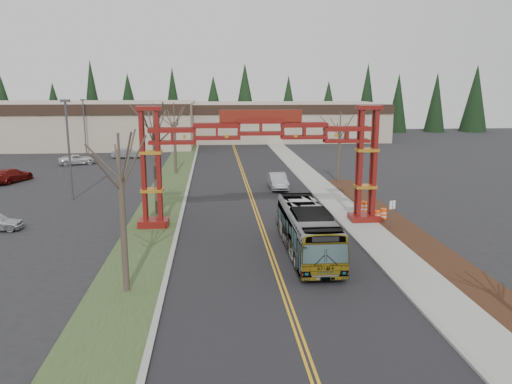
{
  "coord_description": "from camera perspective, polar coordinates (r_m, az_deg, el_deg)",
  "views": [
    {
      "loc": [
        -3.44,
        -18.31,
        10.32
      ],
      "look_at": [
        -0.76,
        13.12,
        3.57
      ],
      "focal_mm": 35.0,
      "sensor_mm": 36.0,
      "label": 1
    }
  ],
  "objects": [
    {
      "name": "parked_car_far_b",
      "position": [
        70.74,
        -19.72,
        3.52
      ],
      "size": [
        5.23,
        3.84,
        1.32
      ],
      "primitive_type": "imported",
      "rotation": [
        0.0,
        0.0,
        1.96
      ],
      "color": "white",
      "rests_on": "ground"
    },
    {
      "name": "bare_tree_median_near",
      "position": [
        25.15,
        -15.24,
        1.53
      ],
      "size": [
        3.28,
        3.28,
        8.11
      ],
      "color": "#382D26",
      "rests_on": "ground"
    },
    {
      "name": "light_pole_far",
      "position": [
        80.8,
        -19.03,
        7.52
      ],
      "size": [
        0.72,
        0.36,
        8.32
      ],
      "color": "#3F3F44",
      "rests_on": "ground"
    },
    {
      "name": "gateway_arch",
      "position": [
        36.73,
        0.54,
        5.29
      ],
      "size": [
        18.2,
        1.6,
        8.9
      ],
      "color": "#630E0D",
      "rests_on": "ground"
    },
    {
      "name": "landscape_strip",
      "position": [
        33.06,
        19.93,
        -6.76
      ],
      "size": [
        2.6,
        50.0,
        0.12
      ],
      "primitive_type": "cube",
      "color": "black",
      "rests_on": "ground"
    },
    {
      "name": "silver_sedan",
      "position": [
        50.88,
        2.48,
        1.26
      ],
      "size": [
        1.79,
        4.81,
        1.57
      ],
      "primitive_type": "imported",
      "rotation": [
        0.0,
        0.0,
        0.03
      ],
      "color": "#A5A8AD",
      "rests_on": "ground"
    },
    {
      "name": "bare_tree_right_far",
      "position": [
        54.2,
        9.57,
        6.81
      ],
      "size": [
        3.22,
        3.22,
        7.66
      ],
      "color": "#382D26",
      "rests_on": "ground"
    },
    {
      "name": "sidewalk_right",
      "position": [
        45.85,
        9.19,
        -0.99
      ],
      "size": [
        2.6,
        110.0,
        0.14
      ],
      "primitive_type": "cube",
      "color": "gray",
      "rests_on": "ground"
    },
    {
      "name": "barrel_south",
      "position": [
        39.48,
        13.67,
        -2.74
      ],
      "size": [
        0.5,
        0.5,
        0.92
      ],
      "color": "#FE500E",
      "rests_on": "ground"
    },
    {
      "name": "retail_building_west",
      "position": [
        94.32,
        -21.4,
        7.27
      ],
      "size": [
        46.0,
        22.3,
        7.5
      ],
      "color": "tan",
      "rests_on": "ground"
    },
    {
      "name": "parked_car_mid_a",
      "position": [
        60.41,
        -26.19,
        1.73
      ],
      "size": [
        3.81,
        5.68,
        1.53
      ],
      "primitive_type": "imported",
      "rotation": [
        0.0,
        0.0,
        2.79
      ],
      "color": "maroon",
      "rests_on": "ground"
    },
    {
      "name": "street_sign",
      "position": [
        37.17,
        15.3,
        -1.91
      ],
      "size": [
        0.49,
        0.23,
        2.24
      ],
      "color": "#3F3F44",
      "rests_on": "ground"
    },
    {
      "name": "barrel_mid",
      "position": [
        40.17,
        14.34,
        -2.5
      ],
      "size": [
        0.51,
        0.51,
        0.94
      ],
      "color": "#FE500E",
      "rests_on": "ground"
    },
    {
      "name": "conifer_treeline",
      "position": [
        110.43,
        -3.0,
        10.07
      ],
      "size": [
        116.1,
        5.6,
        13.0
      ],
      "color": "black",
      "rests_on": "ground"
    },
    {
      "name": "ground",
      "position": [
        21.3,
        5.29,
        -16.97
      ],
      "size": [
        200.0,
        200.0,
        0.0
      ],
      "primitive_type": "plane",
      "color": "black",
      "rests_on": "ground"
    },
    {
      "name": "bare_tree_median_mid",
      "position": [
        39.48,
        -11.56,
        6.49
      ],
      "size": [
        3.45,
        3.45,
        8.97
      ],
      "color": "#382D26",
      "rests_on": "ground"
    },
    {
      "name": "curb_right",
      "position": [
        45.52,
        7.42,
        -1.03
      ],
      "size": [
        0.3,
        110.0,
        0.15
      ],
      "primitive_type": "cube",
      "color": "gray",
      "rests_on": "ground"
    },
    {
      "name": "bare_tree_median_far",
      "position": [
        59.65,
        -9.33,
        7.85
      ],
      "size": [
        3.39,
        3.39,
        8.36
      ],
      "color": "#382D26",
      "rests_on": "ground"
    },
    {
      "name": "light_pole_near",
      "position": [
        48.08,
        -20.65,
        5.29
      ],
      "size": [
        0.79,
        0.4,
        9.13
      ],
      "color": "#3F3F44",
      "rests_on": "ground"
    },
    {
      "name": "grass_median",
      "position": [
        44.74,
        -10.59,
        -1.42
      ],
      "size": [
        4.0,
        110.0,
        0.08
      ],
      "primitive_type": "cube",
      "color": "#314020",
      "rests_on": "ground"
    },
    {
      "name": "parked_car_far_a",
      "position": [
        74.88,
        -14.51,
        4.31
      ],
      "size": [
        4.32,
        1.62,
        1.41
      ],
      "primitive_type": "imported",
      "rotation": [
        0.0,
        0.0,
        1.6
      ],
      "color": "#94969B",
      "rests_on": "ground"
    },
    {
      "name": "retail_building_east",
      "position": [
        99.41,
        2.94,
        8.13
      ],
      "size": [
        38.0,
        20.3,
        7.0
      ],
      "color": "tan",
      "rests_on": "ground"
    },
    {
      "name": "road",
      "position": [
        44.65,
        -0.32,
        -1.28
      ],
      "size": [
        12.0,
        110.0,
        0.02
      ],
      "primitive_type": "cube",
      "color": "black",
      "rests_on": "ground"
    },
    {
      "name": "lane_line_left",
      "position": [
        44.64,
        -0.47,
        -1.26
      ],
      "size": [
        0.12,
        100.0,
        0.01
      ],
      "primitive_type": "cube",
      "color": "orange",
      "rests_on": "road"
    },
    {
      "name": "lane_line_right",
      "position": [
        44.66,
        -0.17,
        -1.25
      ],
      "size": [
        0.12,
        100.0,
        0.01
      ],
      "primitive_type": "cube",
      "color": "orange",
      "rests_on": "road"
    },
    {
      "name": "barrel_north",
      "position": [
        42.19,
        12.21,
        -1.69
      ],
      "size": [
        0.51,
        0.51,
        0.95
      ],
      "color": "#FE500E",
      "rests_on": "ground"
    },
    {
      "name": "transit_bus",
      "position": [
        31.3,
        5.9,
        -4.38
      ],
      "size": [
        2.57,
        10.73,
        2.98
      ],
      "primitive_type": "imported",
      "rotation": [
        0.0,
        0.0,
        -0.01
      ],
      "color": "#979A9E",
      "rests_on": "ground"
    },
    {
      "name": "curb_left",
      "position": [
        44.58,
        -8.22,
        -1.34
      ],
      "size": [
        0.3,
        110.0,
        0.15
      ],
      "primitive_type": "cube",
      "color": "gray",
      "rests_on": "ground"
    }
  ]
}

